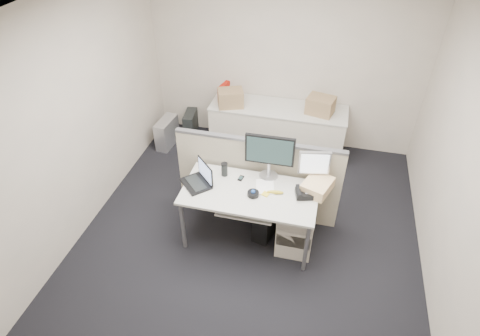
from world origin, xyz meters
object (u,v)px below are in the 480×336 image
(monitor_main, at_px, (269,157))
(desk_phone, at_px, (305,194))
(desk, at_px, (250,196))
(laptop, at_px, (195,175))

(monitor_main, distance_m, desk_phone, 0.57)
(desk, xyz_separation_m, desk_phone, (0.60, 0.08, 0.10))
(laptop, bearing_deg, desk_phone, 49.99)
(desk, relative_size, laptop, 4.37)
(monitor_main, height_order, desk_phone, monitor_main)
(desk_phone, bearing_deg, laptop, 169.30)
(monitor_main, height_order, laptop, monitor_main)
(laptop, xyz_separation_m, desk_phone, (1.22, 0.10, -0.10))
(monitor_main, xyz_separation_m, laptop, (-0.77, -0.34, -0.15))
(desk, xyz_separation_m, monitor_main, (0.15, 0.32, 0.34))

